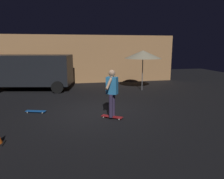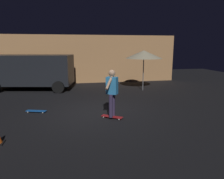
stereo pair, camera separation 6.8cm
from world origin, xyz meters
TOP-DOWN VIEW (x-y plane):
  - ground_plane at (0.00, 0.00)m, footprint 28.00×28.00m
  - low_building at (0.08, 8.57)m, footprint 13.00×3.38m
  - parked_van at (-3.14, 5.24)m, footprint 4.88×2.96m
  - patio_umbrella at (3.20, 3.75)m, footprint 2.10×2.10m
  - skateboard_ridden at (0.49, -0.71)m, footprint 0.76×0.60m
  - skateboard_spare at (-2.28, 0.52)m, footprint 0.80×0.42m
  - skater at (0.49, -0.71)m, footprint 0.62×0.86m

SIDE VIEW (x-z plane):
  - ground_plane at x=0.00m, z-range 0.00..0.00m
  - skateboard_ridden at x=0.49m, z-range 0.02..0.09m
  - skateboard_spare at x=-2.28m, z-range 0.02..0.09m
  - skater at x=0.49m, z-range 0.20..1.87m
  - parked_van at x=-3.14m, z-range 0.15..2.18m
  - low_building at x=0.08m, z-range 0.00..3.28m
  - patio_umbrella at x=3.20m, z-range 0.92..3.22m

